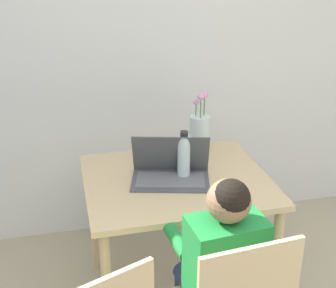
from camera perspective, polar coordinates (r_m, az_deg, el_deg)
The scene contains 6 objects.
wall_back at distance 2.88m, azimuth -2.84°, elevation 12.37°, with size 6.40×0.05×2.50m.
dining_table at distance 2.39m, azimuth 1.10°, elevation -6.40°, with size 0.91×0.76×0.72m.
person_seated at distance 1.89m, azimuth 6.16°, elevation -14.36°, with size 0.33×0.44×1.05m.
laptop at distance 2.31m, azimuth 0.31°, elevation -3.10°, with size 0.43×0.32×0.23m.
flower_vase at distance 2.57m, azimuth 3.87°, elevation 1.39°, with size 0.11×0.11×0.35m.
water_bottle at distance 2.30m, azimuth 1.94°, elevation -1.45°, with size 0.06×0.06×0.24m.
Camera 1 is at (-0.52, -0.56, 1.81)m, focal length 50.00 mm.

